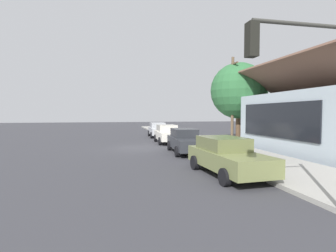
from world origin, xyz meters
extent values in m
plane|color=#38383D|center=(0.00, 0.00, 0.00)|extent=(120.00, 120.00, 0.00)
cube|color=#A3A099|center=(0.00, 5.60, 0.08)|extent=(60.00, 4.20, 0.16)
cube|color=silver|center=(-8.80, 2.90, 0.68)|extent=(4.53, 1.93, 0.70)
cube|color=#A0A2A6|center=(-9.25, 2.92, 1.31)|extent=(2.21, 1.62, 0.56)
cylinder|color=black|center=(-7.38, 3.70, 0.33)|extent=(0.67, 0.25, 0.66)
cylinder|color=black|center=(-7.46, 1.97, 0.33)|extent=(0.67, 0.25, 0.66)
cylinder|color=black|center=(-10.14, 3.82, 0.33)|extent=(0.67, 0.25, 0.66)
cylinder|color=black|center=(-10.22, 2.10, 0.33)|extent=(0.67, 0.25, 0.66)
cube|color=silver|center=(-2.84, 2.69, 0.68)|extent=(4.47, 1.91, 0.70)
cube|color=beige|center=(-3.28, 2.71, 1.31)|extent=(2.17, 1.63, 0.56)
cylinder|color=black|center=(-1.44, 3.55, 0.33)|extent=(0.67, 0.24, 0.66)
cylinder|color=black|center=(-1.49, 1.76, 0.33)|extent=(0.67, 0.24, 0.66)
cylinder|color=black|center=(-4.18, 3.63, 0.33)|extent=(0.67, 0.24, 0.66)
cylinder|color=black|center=(-4.23, 1.84, 0.33)|extent=(0.67, 0.24, 0.66)
cube|color=#2D3035|center=(3.17, 2.60, 0.68)|extent=(4.80, 1.98, 0.70)
cube|color=#27292D|center=(2.70, 2.63, 1.31)|extent=(2.34, 1.63, 0.56)
cylinder|color=black|center=(4.67, 3.37, 0.33)|extent=(0.67, 0.26, 0.66)
cylinder|color=black|center=(4.57, 1.67, 0.33)|extent=(0.67, 0.26, 0.66)
cylinder|color=black|center=(1.76, 3.54, 0.33)|extent=(0.67, 0.26, 0.66)
cylinder|color=black|center=(1.66, 1.84, 0.33)|extent=(0.67, 0.26, 0.66)
cube|color=olive|center=(9.60, 2.60, 0.68)|extent=(4.84, 2.12, 0.70)
cube|color=#61683C|center=(9.13, 2.58, 1.31)|extent=(2.37, 1.75, 0.56)
cylinder|color=black|center=(11.02, 3.61, 0.33)|extent=(0.67, 0.26, 0.66)
cylinder|color=black|center=(11.12, 1.77, 0.33)|extent=(0.67, 0.26, 0.66)
cylinder|color=black|center=(8.08, 3.44, 0.33)|extent=(0.67, 0.26, 0.66)
cylinder|color=black|center=(8.19, 1.60, 0.33)|extent=(0.67, 0.26, 0.66)
cube|color=#ADBCC6|center=(4.71, 12.00, 1.99)|extent=(9.49, 7.56, 3.98)
cube|color=black|center=(4.71, 8.18, 2.19)|extent=(7.59, 0.08, 2.23)
cube|color=brown|center=(4.71, 10.11, 4.98)|extent=(10.09, 4.07, 2.27)
cylinder|color=brown|center=(-2.22, 9.13, 1.64)|extent=(0.44, 0.44, 3.28)
sphere|color=#2D6638|center=(-2.22, 9.13, 4.67)|extent=(5.06, 5.06, 5.06)
cylinder|color=#383833|center=(14.22, 2.30, 4.80)|extent=(0.10, 2.60, 0.10)
cube|color=black|center=(14.22, 1.00, 4.35)|extent=(0.28, 0.24, 0.80)
sphere|color=red|center=(14.07, 1.00, 4.61)|extent=(0.16, 0.16, 0.16)
sphere|color=yellow|center=(14.07, 1.00, 4.35)|extent=(0.16, 0.16, 0.16)
sphere|color=green|center=(14.07, 1.00, 4.09)|extent=(0.16, 0.16, 0.16)
cylinder|color=brown|center=(-1.53, 8.20, 3.75)|extent=(0.24, 0.24, 7.50)
cube|color=brown|center=(-1.53, 8.20, 6.90)|extent=(1.80, 0.12, 0.12)
cylinder|color=red|center=(3.58, 4.20, 0.44)|extent=(0.22, 0.22, 0.55)
sphere|color=red|center=(3.58, 4.20, 0.78)|extent=(0.18, 0.18, 0.18)
camera|label=1|loc=(19.92, -2.25, 2.64)|focal=28.34mm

